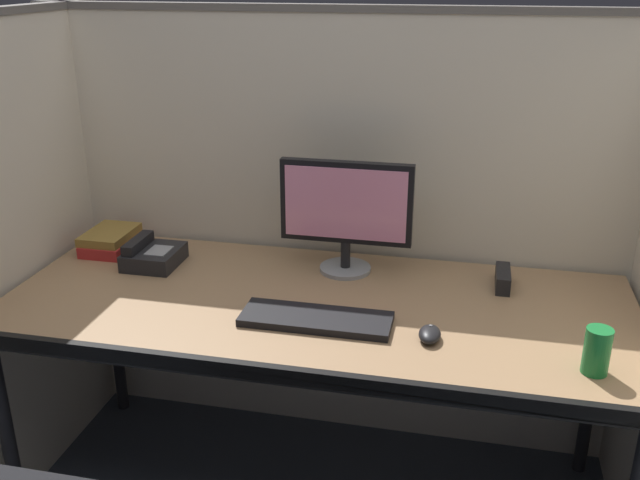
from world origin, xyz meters
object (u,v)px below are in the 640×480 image
at_px(desk, 316,317).
at_px(computer_mouse, 430,334).
at_px(desk_phone, 152,255).
at_px(red_stapler, 503,279).
at_px(keyboard_main, 316,319).
at_px(monitor_center, 346,209).
at_px(soda_can, 597,351).
at_px(book_stack, 111,240).

height_order(desk, computer_mouse, computer_mouse).
bearing_deg(desk_phone, red_stapler, 3.61).
bearing_deg(keyboard_main, monitor_center, 87.84).
height_order(desk_phone, soda_can, soda_can).
bearing_deg(monitor_center, book_stack, 179.67).
bearing_deg(red_stapler, soda_can, -65.52).
bearing_deg(soda_can, computer_mouse, 169.42).
height_order(red_stapler, soda_can, soda_can).
bearing_deg(desk_phone, soda_can, -16.09).
bearing_deg(red_stapler, desk, -156.50).
height_order(computer_mouse, desk_phone, desk_phone).
relative_size(desk, book_stack, 8.77).
bearing_deg(red_stapler, monitor_center, 178.24).
height_order(computer_mouse, red_stapler, red_stapler).
relative_size(desk, monitor_center, 4.42).
height_order(desk, keyboard_main, keyboard_main).
bearing_deg(computer_mouse, book_stack, 160.48).
xyz_separation_m(monitor_center, red_stapler, (0.51, -0.02, -0.19)).
height_order(computer_mouse, book_stack, book_stack).
distance_m(desk_phone, soda_can, 1.43).
distance_m(computer_mouse, desk_phone, 1.01).
bearing_deg(desk, computer_mouse, -23.24).
distance_m(desk_phone, book_stack, 0.22).
relative_size(desk, keyboard_main, 4.42).
bearing_deg(book_stack, soda_can, -17.25).
xyz_separation_m(computer_mouse, red_stapler, (0.20, 0.39, 0.01)).
bearing_deg(book_stack, desk_phone, -24.65).
distance_m(desk, red_stapler, 0.61).
xyz_separation_m(desk_phone, soda_can, (1.37, -0.40, 0.03)).
bearing_deg(desk, soda_can, -16.62).
relative_size(desk, red_stapler, 12.67).
relative_size(monitor_center, book_stack, 1.98).
bearing_deg(keyboard_main, book_stack, 155.54).
xyz_separation_m(keyboard_main, book_stack, (-0.84, 0.38, 0.02)).
distance_m(monitor_center, computer_mouse, 0.55).
relative_size(desk, computer_mouse, 19.79).
relative_size(monitor_center, soda_can, 3.52).
bearing_deg(desk, desk_phone, 164.58).
bearing_deg(monitor_center, keyboard_main, -92.16).
height_order(monitor_center, book_stack, monitor_center).
xyz_separation_m(keyboard_main, red_stapler, (0.52, 0.36, 0.02)).
bearing_deg(red_stapler, book_stack, 179.14).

